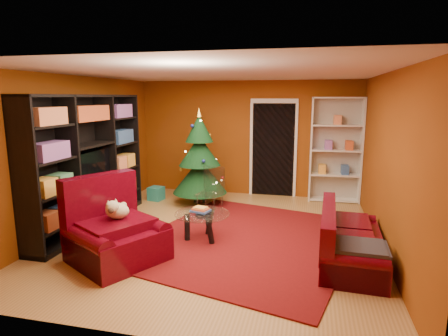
% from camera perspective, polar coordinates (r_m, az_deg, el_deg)
% --- Properties ---
extents(floor, '(5.00, 5.50, 0.05)m').
position_cam_1_polar(floor, '(6.28, -0.84, -10.36)').
color(floor, '#A3773F').
rests_on(floor, ground).
extents(ceiling, '(5.00, 5.50, 0.05)m').
position_cam_1_polar(ceiling, '(5.87, -0.91, 14.55)').
color(ceiling, silver).
rests_on(ceiling, wall_back).
extents(wall_back, '(5.00, 0.05, 2.60)m').
position_cam_1_polar(wall_back, '(8.62, 3.58, 4.53)').
color(wall_back, brown).
rests_on(wall_back, ground).
extents(wall_left, '(0.05, 5.50, 2.60)m').
position_cam_1_polar(wall_left, '(6.98, -21.46, 2.30)').
color(wall_left, brown).
rests_on(wall_left, ground).
extents(wall_right, '(0.05, 5.50, 2.60)m').
position_cam_1_polar(wall_right, '(5.87, 23.82, 0.63)').
color(wall_right, brown).
rests_on(wall_right, ground).
extents(doorway, '(1.06, 0.60, 2.16)m').
position_cam_1_polar(doorway, '(8.53, 7.49, 2.70)').
color(doorway, black).
rests_on(doorway, floor).
extents(rug, '(3.87, 4.24, 0.02)m').
position_cam_1_polar(rug, '(6.07, 3.54, -10.79)').
color(rug, '#630D0F').
rests_on(rug, floor).
extents(media_unit, '(0.49, 2.98, 2.28)m').
position_cam_1_polar(media_unit, '(6.80, -19.97, 0.82)').
color(media_unit, black).
rests_on(media_unit, floor).
extents(christmas_tree, '(1.21, 1.21, 2.03)m').
position_cam_1_polar(christmas_tree, '(7.81, -3.74, 1.54)').
color(christmas_tree, black).
rests_on(christmas_tree, floor).
extents(gift_box_teal, '(0.34, 0.34, 0.29)m').
position_cam_1_polar(gift_box_teal, '(8.38, -10.31, -3.84)').
color(gift_box_teal, teal).
rests_on(gift_box_teal, floor).
extents(gift_box_green, '(0.29, 0.29, 0.24)m').
position_cam_1_polar(gift_box_green, '(8.18, -3.73, -4.24)').
color(gift_box_green, '#1F522E').
rests_on(gift_box_green, floor).
extents(gift_box_red, '(0.27, 0.27, 0.23)m').
position_cam_1_polar(gift_box_red, '(8.88, -3.18, -3.04)').
color(gift_box_red, maroon).
rests_on(gift_box_red, floor).
extents(white_bookshelf, '(1.07, 0.42, 2.30)m').
position_cam_1_polar(white_bookshelf, '(8.34, 16.66, 2.61)').
color(white_bookshelf, white).
rests_on(white_bookshelf, floor).
extents(armchair, '(1.65, 1.65, 0.94)m').
position_cam_1_polar(armchair, '(5.39, -16.01, -8.84)').
color(armchair, '#41030E').
rests_on(armchair, rug).
extents(dog, '(0.46, 0.50, 0.31)m').
position_cam_1_polar(dog, '(5.38, -15.95, -6.28)').
color(dog, beige).
rests_on(dog, armchair).
extents(sofa, '(0.89, 1.81, 0.76)m').
position_cam_1_polar(sofa, '(5.48, 18.90, -9.67)').
color(sofa, '#41030E').
rests_on(sofa, rug).
extents(coffee_table, '(1.05, 1.05, 0.54)m').
position_cam_1_polar(coffee_table, '(5.99, -3.34, -8.86)').
color(coffee_table, gray).
rests_on(coffee_table, rug).
extents(acrylic_chair, '(0.51, 0.54, 0.85)m').
position_cam_1_polar(acrylic_chair, '(7.11, -2.20, -4.02)').
color(acrylic_chair, '#66605B').
rests_on(acrylic_chair, rug).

